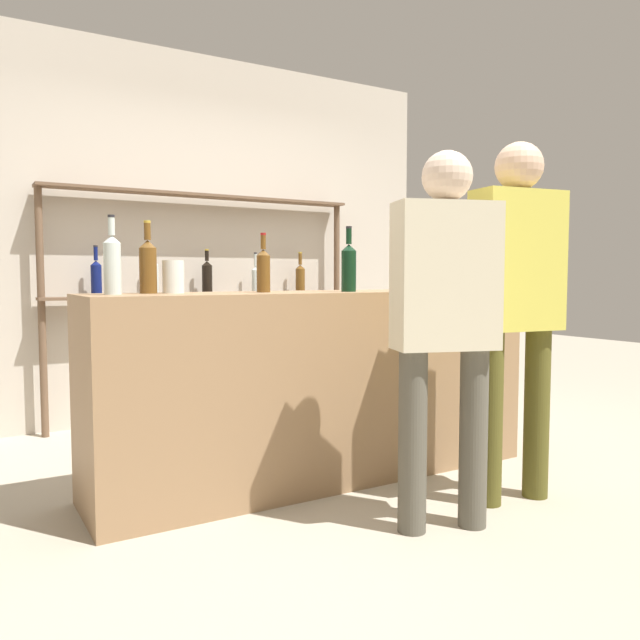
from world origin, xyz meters
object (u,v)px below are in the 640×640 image
(cork_jar, at_px, (173,277))
(customer_right, at_px, (516,292))
(counter_bottle_0, at_px, (263,269))
(customer_center, at_px, (445,311))
(counter_bottle_1, at_px, (349,266))
(counter_bottle_4, at_px, (112,263))
(counter_bottle_2, at_px, (486,269))
(counter_bottle_3, at_px, (148,265))
(wine_glass, at_px, (445,271))

(cork_jar, distance_m, customer_right, 1.66)
(counter_bottle_0, relative_size, customer_center, 0.19)
(counter_bottle_1, bearing_deg, counter_bottle_4, 174.43)
(customer_center, bearing_deg, counter_bottle_1, 17.28)
(counter_bottle_4, xyz_separation_m, customer_right, (1.71, -0.81, -0.13))
(counter_bottle_1, height_order, counter_bottle_4, counter_bottle_4)
(counter_bottle_2, xyz_separation_m, counter_bottle_4, (-2.12, 0.20, 0.02))
(counter_bottle_1, bearing_deg, counter_bottle_2, -4.87)
(counter_bottle_1, distance_m, counter_bottle_4, 1.20)
(counter_bottle_3, height_order, customer_center, customer_center)
(wine_glass, height_order, cork_jar, cork_jar)
(counter_bottle_3, height_order, cork_jar, counter_bottle_3)
(counter_bottle_0, distance_m, customer_right, 1.25)
(counter_bottle_0, xyz_separation_m, customer_right, (0.96, -0.80, -0.11))
(counter_bottle_0, xyz_separation_m, counter_bottle_3, (-0.57, 0.09, 0.02))
(counter_bottle_4, bearing_deg, wine_glass, 2.06)
(counter_bottle_0, bearing_deg, counter_bottle_2, -7.86)
(counter_bottle_3, xyz_separation_m, cork_jar, (0.12, -0.01, -0.06))
(counter_bottle_0, bearing_deg, counter_bottle_1, -13.90)
(counter_bottle_2, bearing_deg, counter_bottle_4, 174.74)
(wine_glass, xyz_separation_m, customer_center, (-0.87, -0.97, -0.18))
(customer_center, bearing_deg, counter_bottle_2, -34.94)
(counter_bottle_2, bearing_deg, counter_bottle_1, 175.13)
(customer_center, bearing_deg, customer_right, -61.93)
(counter_bottle_4, xyz_separation_m, customer_center, (1.18, -0.89, -0.21))
(counter_bottle_1, distance_m, cork_jar, 0.92)
(counter_bottle_0, xyz_separation_m, wine_glass, (1.30, 0.08, -0.00))
(customer_right, bearing_deg, counter_bottle_3, 68.52)
(counter_bottle_0, xyz_separation_m, cork_jar, (-0.45, 0.07, -0.04))
(cork_jar, height_order, customer_center, customer_center)
(counter_bottle_2, relative_size, counter_bottle_4, 0.90)
(customer_center, distance_m, customer_right, 0.54)
(counter_bottle_2, relative_size, customer_center, 0.20)
(cork_jar, bearing_deg, wine_glass, 0.17)
(counter_bottle_3, distance_m, counter_bottle_4, 0.20)
(wine_glass, distance_m, cork_jar, 1.74)
(wine_glass, distance_m, customer_center, 1.31)
(counter_bottle_1, relative_size, counter_bottle_4, 0.97)
(counter_bottle_2, distance_m, customer_right, 0.75)
(counter_bottle_3, bearing_deg, cork_jar, -6.01)
(counter_bottle_4, bearing_deg, counter_bottle_0, -0.43)
(counter_bottle_3, distance_m, wine_glass, 1.86)
(customer_center, bearing_deg, counter_bottle_4, 71.50)
(counter_bottle_4, distance_m, cork_jar, 0.32)
(counter_bottle_0, distance_m, counter_bottle_4, 0.75)
(counter_bottle_0, relative_size, wine_glass, 1.97)
(counter_bottle_3, bearing_deg, counter_bottle_0, -8.72)
(counter_bottle_0, height_order, wine_glass, counter_bottle_0)
(counter_bottle_4, distance_m, wine_glass, 2.05)
(counter_bottle_2, relative_size, wine_glass, 2.09)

